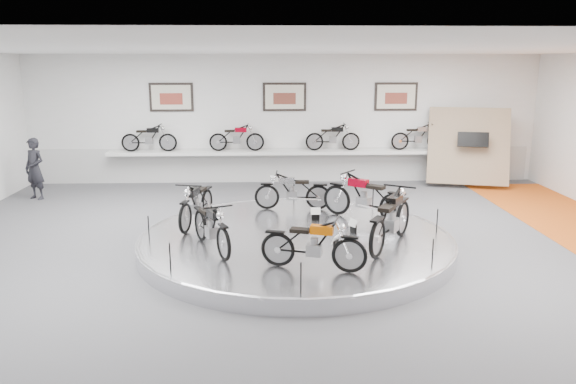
{
  "coord_description": "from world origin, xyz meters",
  "views": [
    {
      "loc": [
        -0.61,
        -10.68,
        3.78
      ],
      "look_at": [
        -0.15,
        0.6,
        1.14
      ],
      "focal_mm": 35.0,
      "sensor_mm": 36.0,
      "label": 1
    }
  ],
  "objects_px": {
    "bike_e": "(313,244)",
    "visitor": "(35,169)",
    "bike_b": "(293,191)",
    "shelf": "(285,152)",
    "bike_a": "(365,197)",
    "bike_d": "(211,226)",
    "display_platform": "(296,242)",
    "bike_f": "(391,218)",
    "bike_c": "(196,203)"
  },
  "relations": [
    {
      "from": "bike_b",
      "to": "visitor",
      "type": "bearing_deg",
      "value": -16.02
    },
    {
      "from": "bike_b",
      "to": "bike_e",
      "type": "bearing_deg",
      "value": 96.14
    },
    {
      "from": "bike_c",
      "to": "bike_d",
      "type": "height_order",
      "value": "bike_c"
    },
    {
      "from": "visitor",
      "to": "bike_d",
      "type": "bearing_deg",
      "value": -18.99
    },
    {
      "from": "bike_b",
      "to": "bike_c",
      "type": "xyz_separation_m",
      "value": [
        -2.15,
        -1.22,
        0.04
      ]
    },
    {
      "from": "bike_b",
      "to": "bike_d",
      "type": "distance_m",
      "value": 3.38
    },
    {
      "from": "bike_c",
      "to": "bike_a",
      "type": "bearing_deg",
      "value": 107.56
    },
    {
      "from": "bike_c",
      "to": "shelf",
      "type": "bearing_deg",
      "value": 172.78
    },
    {
      "from": "shelf",
      "to": "visitor",
      "type": "distance_m",
      "value": 7.26
    },
    {
      "from": "display_platform",
      "to": "shelf",
      "type": "relative_size",
      "value": 0.58
    },
    {
      "from": "shelf",
      "to": "bike_f",
      "type": "height_order",
      "value": "bike_f"
    },
    {
      "from": "bike_c",
      "to": "bike_e",
      "type": "height_order",
      "value": "bike_c"
    },
    {
      "from": "display_platform",
      "to": "bike_b",
      "type": "relative_size",
      "value": 4.13
    },
    {
      "from": "shelf",
      "to": "bike_d",
      "type": "relative_size",
      "value": 6.78
    },
    {
      "from": "shelf",
      "to": "bike_e",
      "type": "xyz_separation_m",
      "value": [
        0.19,
        -8.34,
        -0.24
      ]
    },
    {
      "from": "display_platform",
      "to": "bike_a",
      "type": "xyz_separation_m",
      "value": [
        1.6,
        1.11,
        0.68
      ]
    },
    {
      "from": "bike_b",
      "to": "bike_e",
      "type": "xyz_separation_m",
      "value": [
        0.16,
        -4.02,
        0.01
      ]
    },
    {
      "from": "display_platform",
      "to": "visitor",
      "type": "bearing_deg",
      "value": 146.57
    },
    {
      "from": "bike_b",
      "to": "bike_f",
      "type": "relative_size",
      "value": 0.81
    },
    {
      "from": "bike_e",
      "to": "shelf",
      "type": "bearing_deg",
      "value": 108.21
    },
    {
      "from": "bike_e",
      "to": "bike_f",
      "type": "distance_m",
      "value": 1.97
    },
    {
      "from": "bike_a",
      "to": "bike_b",
      "type": "xyz_separation_m",
      "value": [
        -1.57,
        0.97,
        -0.08
      ]
    },
    {
      "from": "bike_a",
      "to": "bike_c",
      "type": "bearing_deg",
      "value": 42.24
    },
    {
      "from": "bike_e",
      "to": "visitor",
      "type": "xyz_separation_m",
      "value": [
        -7.23,
        6.59,
        0.1
      ]
    },
    {
      "from": "display_platform",
      "to": "bike_a",
      "type": "distance_m",
      "value": 2.06
    },
    {
      "from": "bike_a",
      "to": "display_platform",
      "type": "bearing_deg",
      "value": 73.19
    },
    {
      "from": "display_platform",
      "to": "bike_d",
      "type": "relative_size",
      "value": 3.95
    },
    {
      "from": "bike_a",
      "to": "bike_c",
      "type": "height_order",
      "value": "bike_a"
    },
    {
      "from": "display_platform",
      "to": "bike_f",
      "type": "height_order",
      "value": "bike_f"
    },
    {
      "from": "shelf",
      "to": "bike_b",
      "type": "bearing_deg",
      "value": -89.58
    },
    {
      "from": "bike_c",
      "to": "bike_e",
      "type": "distance_m",
      "value": 3.63
    },
    {
      "from": "bike_a",
      "to": "bike_d",
      "type": "bearing_deg",
      "value": 69.76
    },
    {
      "from": "bike_a",
      "to": "bike_c",
      "type": "distance_m",
      "value": 3.73
    },
    {
      "from": "bike_f",
      "to": "bike_d",
      "type": "bearing_deg",
      "value": 122.02
    },
    {
      "from": "shelf",
      "to": "bike_f",
      "type": "distance_m",
      "value": 7.4
    },
    {
      "from": "display_platform",
      "to": "shelf",
      "type": "distance_m",
      "value": 6.46
    },
    {
      "from": "display_platform",
      "to": "bike_c",
      "type": "distance_m",
      "value": 2.37
    },
    {
      "from": "bike_b",
      "to": "bike_d",
      "type": "bearing_deg",
      "value": 64.38
    },
    {
      "from": "bike_d",
      "to": "bike_f",
      "type": "bearing_deg",
      "value": 66.7
    },
    {
      "from": "shelf",
      "to": "display_platform",
      "type": "bearing_deg",
      "value": -90.0
    },
    {
      "from": "shelf",
      "to": "bike_a",
      "type": "distance_m",
      "value": 5.53
    },
    {
      "from": "shelf",
      "to": "bike_b",
      "type": "height_order",
      "value": "bike_b"
    },
    {
      "from": "bike_e",
      "to": "visitor",
      "type": "bearing_deg",
      "value": 154.57
    },
    {
      "from": "bike_e",
      "to": "visitor",
      "type": "distance_m",
      "value": 9.78
    },
    {
      "from": "bike_d",
      "to": "bike_e",
      "type": "relative_size",
      "value": 1.03
    },
    {
      "from": "bike_d",
      "to": "bike_f",
      "type": "xyz_separation_m",
      "value": [
        3.41,
        0.08,
        0.08
      ]
    },
    {
      "from": "display_platform",
      "to": "bike_e",
      "type": "distance_m",
      "value": 2.04
    },
    {
      "from": "bike_d",
      "to": "bike_f",
      "type": "relative_size",
      "value": 0.85
    },
    {
      "from": "display_platform",
      "to": "bike_f",
      "type": "distance_m",
      "value": 2.06
    },
    {
      "from": "display_platform",
      "to": "bike_c",
      "type": "height_order",
      "value": "bike_c"
    }
  ]
}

